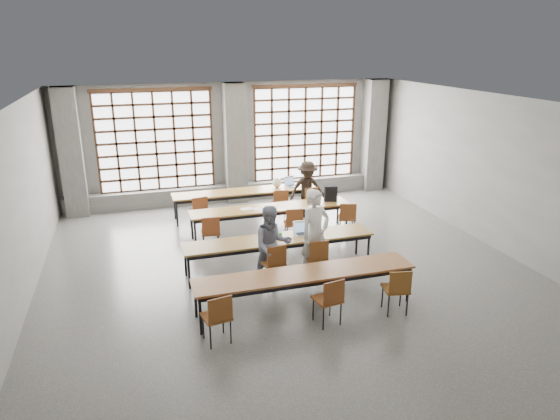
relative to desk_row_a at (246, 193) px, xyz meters
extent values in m
plane|color=#4A4B48|center=(0.03, -3.77, -0.66)|extent=(11.00, 11.00, 0.00)
plane|color=silver|center=(0.03, -3.77, 2.84)|extent=(11.00, 11.00, 0.00)
plane|color=#62625F|center=(0.03, 1.73, 1.09)|extent=(10.00, 0.00, 10.00)
plane|color=#62625F|center=(0.03, -9.27, 1.09)|extent=(10.00, 0.00, 10.00)
plane|color=#62625F|center=(-4.97, -3.77, 1.09)|extent=(0.00, 11.00, 11.00)
plane|color=#62625F|center=(5.03, -3.77, 1.09)|extent=(0.00, 11.00, 11.00)
cube|color=#4F4F4D|center=(-4.47, 1.45, 1.09)|extent=(0.60, 0.55, 3.50)
cube|color=#4F4F4D|center=(0.03, 1.45, 1.09)|extent=(0.60, 0.55, 3.50)
cube|color=#4F4F4D|center=(4.53, 1.45, 1.09)|extent=(0.60, 0.55, 3.50)
cube|color=white|center=(-2.22, 1.71, 1.24)|extent=(3.20, 0.02, 2.80)
cube|color=black|center=(-2.22, 1.63, 1.24)|extent=(3.20, 0.05, 2.80)
cube|color=black|center=(-2.22, 1.63, -0.21)|extent=(3.32, 0.07, 0.10)
cube|color=black|center=(-2.22, 1.63, 2.69)|extent=(3.32, 0.07, 0.10)
cube|color=white|center=(2.28, 1.71, 1.24)|extent=(3.20, 0.02, 2.80)
cube|color=black|center=(2.28, 1.63, 1.24)|extent=(3.20, 0.05, 2.80)
cube|color=black|center=(2.28, 1.63, -0.21)|extent=(3.32, 0.07, 0.10)
cube|color=black|center=(2.28, 1.63, 2.69)|extent=(3.32, 0.07, 0.10)
cube|color=#4F4F4D|center=(0.03, 1.53, -0.41)|extent=(9.80, 0.35, 0.50)
cube|color=brown|center=(0.00, 0.00, 0.05)|extent=(4.00, 0.70, 0.04)
cube|color=black|center=(0.00, 0.00, -0.01)|extent=(3.90, 0.64, 0.08)
cylinder|color=black|center=(-1.92, -0.29, -0.32)|extent=(0.05, 0.05, 0.69)
cylinder|color=black|center=(-1.92, 0.29, -0.32)|extent=(0.05, 0.05, 0.69)
cylinder|color=black|center=(1.92, -0.29, -0.32)|extent=(0.05, 0.05, 0.69)
cylinder|color=black|center=(1.92, 0.29, -0.32)|extent=(0.05, 0.05, 0.69)
cube|color=brown|center=(0.26, -1.58, 0.05)|extent=(4.00, 0.70, 0.04)
cube|color=black|center=(0.26, -1.58, -0.01)|extent=(3.90, 0.64, 0.08)
cylinder|color=black|center=(-1.66, -1.87, -0.32)|extent=(0.05, 0.05, 0.69)
cylinder|color=black|center=(-1.66, -1.29, -0.32)|extent=(0.05, 0.05, 0.69)
cylinder|color=black|center=(2.18, -1.87, -0.32)|extent=(0.05, 0.05, 0.69)
cylinder|color=black|center=(2.18, -1.29, -0.32)|extent=(0.05, 0.05, 0.69)
cube|color=brown|center=(-0.14, -3.60, 0.05)|extent=(4.00, 0.70, 0.04)
cube|color=black|center=(-0.14, -3.60, -0.01)|extent=(3.90, 0.64, 0.08)
cylinder|color=black|center=(-2.06, -3.89, -0.32)|extent=(0.05, 0.05, 0.69)
cylinder|color=black|center=(-2.06, -3.31, -0.32)|extent=(0.05, 0.05, 0.69)
cylinder|color=black|center=(1.78, -3.89, -0.32)|extent=(0.05, 0.05, 0.69)
cylinder|color=black|center=(1.78, -3.31, -0.32)|extent=(0.05, 0.05, 0.69)
cube|color=brown|center=(-0.17, -5.28, 0.05)|extent=(4.00, 0.70, 0.04)
cube|color=black|center=(-0.17, -5.28, -0.01)|extent=(3.90, 0.64, 0.08)
cylinder|color=black|center=(-2.09, -5.57, -0.32)|extent=(0.05, 0.05, 0.69)
cylinder|color=black|center=(-2.09, -4.99, -0.32)|extent=(0.05, 0.05, 0.69)
cylinder|color=black|center=(1.75, -5.57, -0.32)|extent=(0.05, 0.05, 0.69)
cylinder|color=black|center=(1.75, -4.99, -0.32)|extent=(0.05, 0.05, 0.69)
cube|color=brown|center=(-1.40, -0.55, -0.21)|extent=(0.48, 0.48, 0.04)
cube|color=brown|center=(-1.37, -0.75, 0.02)|extent=(0.40, 0.09, 0.40)
cylinder|color=black|center=(-1.40, -0.55, -0.44)|extent=(0.02, 0.02, 0.45)
cube|color=brown|center=(0.80, -0.55, -0.21)|extent=(0.47, 0.47, 0.04)
cube|color=brown|center=(0.77, -0.75, 0.02)|extent=(0.40, 0.08, 0.40)
cylinder|color=black|center=(0.80, -0.55, -0.44)|extent=(0.02, 0.02, 0.45)
cube|color=brown|center=(1.60, -0.55, -0.21)|extent=(0.49, 0.49, 0.04)
cube|color=brown|center=(1.64, -0.75, 0.02)|extent=(0.40, 0.10, 0.40)
cylinder|color=black|center=(1.60, -0.55, -0.44)|extent=(0.02, 0.02, 0.45)
cube|color=brown|center=(-1.34, -2.13, -0.21)|extent=(0.45, 0.45, 0.04)
cube|color=brown|center=(-1.36, -2.33, 0.02)|extent=(0.40, 0.06, 0.40)
cylinder|color=black|center=(-1.34, -2.13, -0.44)|extent=(0.02, 0.02, 0.45)
cube|color=brown|center=(0.66, -2.13, -0.21)|extent=(0.48, 0.48, 0.04)
cube|color=brown|center=(0.63, -2.33, 0.02)|extent=(0.40, 0.09, 0.40)
cylinder|color=black|center=(0.66, -2.13, -0.44)|extent=(0.02, 0.02, 0.45)
cube|color=brown|center=(2.06, -2.13, -0.21)|extent=(0.53, 0.53, 0.04)
cube|color=brown|center=(2.00, -2.32, 0.02)|extent=(0.39, 0.15, 0.40)
cylinder|color=black|center=(2.06, -2.13, -0.44)|extent=(0.02, 0.02, 0.45)
cube|color=brown|center=(-0.44, -4.15, -0.21)|extent=(0.47, 0.47, 0.04)
cube|color=brown|center=(-0.41, -4.35, 0.02)|extent=(0.40, 0.08, 0.40)
cylinder|color=black|center=(-0.44, -4.15, -0.44)|extent=(0.02, 0.02, 0.45)
cube|color=brown|center=(0.46, -4.15, -0.21)|extent=(0.43, 0.43, 0.04)
cube|color=brown|center=(0.46, -4.35, 0.02)|extent=(0.40, 0.04, 0.40)
cylinder|color=black|center=(0.46, -4.15, -0.44)|extent=(0.02, 0.02, 0.45)
cube|color=brown|center=(-1.87, -5.83, -0.21)|extent=(0.49, 0.49, 0.04)
cube|color=brown|center=(-1.83, -6.03, 0.02)|extent=(0.40, 0.10, 0.40)
cylinder|color=black|center=(-1.87, -5.83, -0.44)|extent=(0.02, 0.02, 0.45)
cube|color=brown|center=(0.03, -5.83, -0.21)|extent=(0.48, 0.48, 0.04)
cube|color=brown|center=(0.07, -6.03, 0.02)|extent=(0.40, 0.09, 0.40)
cylinder|color=black|center=(0.03, -5.83, -0.44)|extent=(0.02, 0.02, 0.45)
cube|color=brown|center=(1.33, -5.83, -0.21)|extent=(0.49, 0.49, 0.04)
cube|color=brown|center=(1.30, -6.03, 0.02)|extent=(0.40, 0.10, 0.40)
cylinder|color=black|center=(1.33, -5.83, -0.44)|extent=(0.02, 0.02, 0.45)
imported|color=silver|center=(0.46, -4.10, 0.27)|extent=(0.79, 0.64, 1.87)
imported|color=#172047|center=(-0.44, -4.10, 0.14)|extent=(0.81, 0.64, 1.61)
imported|color=black|center=(1.60, -0.50, 0.11)|extent=(1.00, 0.58, 1.55)
cube|color=#BCBCC1|center=(0.41, -3.55, 0.08)|extent=(0.37, 0.27, 0.02)
cube|color=black|center=(0.41, -3.56, 0.09)|extent=(0.30, 0.19, 0.00)
cube|color=#BCBCC1|center=(0.41, -3.41, 0.20)|extent=(0.36, 0.08, 0.26)
cube|color=#88B7EC|center=(0.41, -3.42, 0.17)|extent=(0.31, 0.05, 0.21)
cube|color=#B1B1B6|center=(1.35, 0.05, 0.08)|extent=(0.43, 0.38, 0.02)
cube|color=black|center=(1.35, 0.04, 0.09)|extent=(0.35, 0.28, 0.00)
cube|color=#B1B1B6|center=(1.30, 0.18, 0.20)|extent=(0.36, 0.20, 0.26)
cube|color=#8CB8F2|center=(1.30, 0.17, 0.17)|extent=(0.30, 0.16, 0.21)
ellipsoid|color=white|center=(0.81, -3.62, 0.08)|extent=(0.11, 0.09, 0.04)
cube|color=green|center=(-0.19, -3.52, 0.11)|extent=(0.25, 0.10, 0.09)
cube|color=black|center=(0.04, -3.70, 0.07)|extent=(0.14, 0.11, 0.01)
cube|color=white|center=(-0.34, -1.53, 0.07)|extent=(0.31, 0.23, 0.00)
cube|color=white|center=(-0.04, -1.63, 0.07)|extent=(0.30, 0.21, 0.00)
cube|color=white|center=(0.36, -1.58, 0.07)|extent=(0.35, 0.30, 0.00)
cube|color=black|center=(1.86, -1.53, 0.27)|extent=(0.36, 0.27, 0.40)
ellipsoid|color=white|center=(0.90, 0.05, 0.21)|extent=(0.32, 0.30, 0.29)
cube|color=maroon|center=(-1.87, -5.83, -0.16)|extent=(0.21, 0.14, 0.06)
camera|label=1|loc=(-2.93, -12.79, 3.94)|focal=32.00mm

